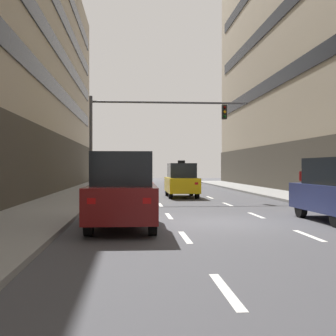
{
  "coord_description": "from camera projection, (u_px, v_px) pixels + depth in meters",
  "views": [
    {
      "loc": [
        -3.03,
        -14.44,
        1.81
      ],
      "look_at": [
        -0.84,
        12.29,
        1.77
      ],
      "focal_mm": 47.69,
      "sensor_mm": 36.0,
      "label": 1
    }
  ],
  "objects": [
    {
      "name": "lane_stripe_l2_s3",
      "position": [
        309.0,
        236.0,
        11.79
      ],
      "size": [
        0.16,
        2.0,
        0.01
      ],
      "primitive_type": "cube",
      "color": "silver",
      "rests_on": "ground"
    },
    {
      "name": "taxi_driving_0",
      "position": [
        181.0,
        180.0,
        26.98
      ],
      "size": [
        1.79,
        4.25,
        2.22
      ],
      "color": "black",
      "rests_on": "ground"
    },
    {
      "name": "taxi_driving_2",
      "position": [
        128.0,
        187.0,
        23.42
      ],
      "size": [
        1.86,
        4.29,
        1.77
      ],
      "color": "black",
      "rests_on": "ground"
    },
    {
      "name": "lane_stripe_l1_s9",
      "position": [
        146.0,
        187.0,
        41.42
      ],
      "size": [
        0.16,
        2.0,
        0.01
      ],
      "primitive_type": "cube",
      "color": "silver",
      "rests_on": "ground"
    },
    {
      "name": "lane_stripe_l1_s10",
      "position": [
        145.0,
        185.0,
        46.4
      ],
      "size": [
        0.16,
        2.0,
        0.01
      ],
      "primitive_type": "cube",
      "color": "silver",
      "rests_on": "ground"
    },
    {
      "name": "lane_stripe_l1_s7",
      "position": [
        151.0,
        193.0,
        31.45
      ],
      "size": [
        0.16,
        2.0,
        0.01
      ],
      "primitive_type": "cube",
      "color": "silver",
      "rests_on": "ground"
    },
    {
      "name": "lane_stripe_l2_s4",
      "position": [
        256.0,
        215.0,
        16.77
      ],
      "size": [
        0.16,
        2.0,
        0.01
      ],
      "primitive_type": "cube",
      "color": "silver",
      "rests_on": "ground"
    },
    {
      "name": "lane_stripe_l2_s10",
      "position": [
        176.0,
        184.0,
        46.67
      ],
      "size": [
        0.16,
        2.0,
        0.01
      ],
      "primitive_type": "cube",
      "color": "silver",
      "rests_on": "ground"
    },
    {
      "name": "lane_stripe_l1_s5",
      "position": [
        160.0,
        205.0,
        21.49
      ],
      "size": [
        0.16,
        2.0,
        0.01
      ],
      "primitive_type": "cube",
      "color": "silver",
      "rests_on": "ground"
    },
    {
      "name": "lane_stripe_l1_s8",
      "position": [
        148.0,
        189.0,
        36.44
      ],
      "size": [
        0.16,
        2.0,
        0.01
      ],
      "primitive_type": "cube",
      "color": "silver",
      "rests_on": "ground"
    },
    {
      "name": "ground_plane",
      "position": [
        224.0,
        222.0,
        14.65
      ],
      "size": [
        120.0,
        120.0,
        0.0
      ],
      "primitive_type": "plane",
      "color": "#424247"
    },
    {
      "name": "lane_stripe_l2_s8",
      "position": [
        188.0,
        189.0,
        36.71
      ],
      "size": [
        0.16,
        2.0,
        0.01
      ],
      "primitive_type": "cube",
      "color": "silver",
      "rests_on": "ground"
    },
    {
      "name": "lane_stripe_l1_s6",
      "position": [
        155.0,
        198.0,
        26.47
      ],
      "size": [
        0.16,
        2.0,
        0.01
      ],
      "primitive_type": "cube",
      "color": "silver",
      "rests_on": "ground"
    },
    {
      "name": "lane_stripe_l2_s5",
      "position": [
        228.0,
        204.0,
        21.76
      ],
      "size": [
        0.16,
        2.0,
        0.01
      ],
      "primitive_type": "cube",
      "color": "silver",
      "rests_on": "ground"
    },
    {
      "name": "lane_stripe_l2_s7",
      "position": [
        197.0,
        193.0,
        31.72
      ],
      "size": [
        0.16,
        2.0,
        0.01
      ],
      "primitive_type": "cube",
      "color": "silver",
      "rests_on": "ground"
    },
    {
      "name": "lane_stripe_l2_s6",
      "position": [
        210.0,
        197.0,
        26.74
      ],
      "size": [
        0.16,
        2.0,
        0.01
      ],
      "primitive_type": "cube",
      "color": "silver",
      "rests_on": "ground"
    },
    {
      "name": "pedestrian_1",
      "position": [
        303.0,
        179.0,
        26.7
      ],
      "size": [
        0.52,
        0.27,
        1.64
      ],
      "color": "#383D59",
      "rests_on": "sidewalk_right"
    },
    {
      "name": "lane_stripe_l1_s4",
      "position": [
        169.0,
        216.0,
        16.5
      ],
      "size": [
        0.16,
        2.0,
        0.01
      ],
      "primitive_type": "cube",
      "color": "silver",
      "rests_on": "ground"
    },
    {
      "name": "car_driving_1",
      "position": [
        123.0,
        191.0,
        13.2
      ],
      "size": [
        2.01,
        4.66,
        2.24
      ],
      "color": "black",
      "rests_on": "ground"
    },
    {
      "name": "lane_stripe_l1_s2",
      "position": [
        226.0,
        290.0,
        6.54
      ],
      "size": [
        0.16,
        2.0,
        0.01
      ],
      "primitive_type": "cube",
      "color": "silver",
      "rests_on": "ground"
    },
    {
      "name": "traffic_signal_0",
      "position": [
        143.0,
        125.0,
        25.69
      ],
      "size": [
        9.19,
        0.35,
        5.75
      ],
      "color": "#4C4C51",
      "rests_on": "sidewalk_left"
    },
    {
      "name": "lane_stripe_l2_s9",
      "position": [
        182.0,
        187.0,
        41.69
      ],
      "size": [
        0.16,
        2.0,
        0.01
      ],
      "primitive_type": "cube",
      "color": "silver",
      "rests_on": "ground"
    },
    {
      "name": "lane_stripe_l1_s3",
      "position": [
        185.0,
        237.0,
        11.52
      ],
      "size": [
        0.16,
        2.0,
        0.01
      ],
      "primitive_type": "cube",
      "color": "silver",
      "rests_on": "ground"
    },
    {
      "name": "sidewalk_left",
      "position": [
        21.0,
        222.0,
        14.11
      ],
      "size": [
        3.17,
        80.0,
        0.14
      ],
      "primitive_type": "cube",
      "color": "gray",
      "rests_on": "ground"
    }
  ]
}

